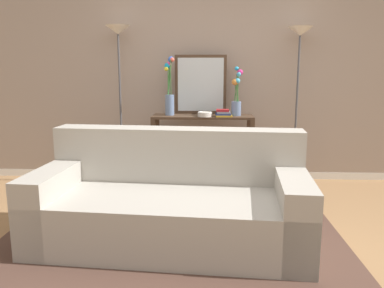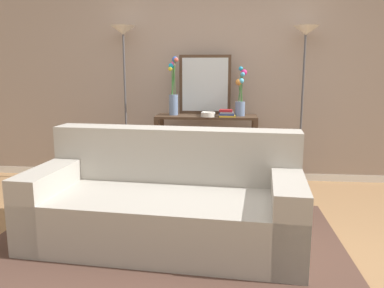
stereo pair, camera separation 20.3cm
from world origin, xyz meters
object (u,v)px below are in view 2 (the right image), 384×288
object	(u,v)px
console_table	(206,138)
vase_short_flowers	(240,97)
floor_lamp_left	(124,61)
vase_tall_flowers	(173,92)
fruit_bowl	(208,114)
book_stack	(227,114)
book_row_under_console	(176,180)
couch	(167,203)
wall_mirror	(205,85)
floor_lamp_right	(304,62)

from	to	relation	value
console_table	vase_short_flowers	bearing A→B (deg)	-1.43
floor_lamp_left	vase_tall_flowers	xyz separation A→B (m)	(0.60, -0.08, -0.36)
fruit_bowl	vase_short_flowers	bearing A→B (deg)	17.94
vase_short_flowers	book_stack	world-z (taller)	vase_short_flowers
vase_short_flowers	book_row_under_console	world-z (taller)	vase_short_flowers
console_table	book_row_under_console	bearing A→B (deg)	180.00
couch	wall_mirror	xyz separation A→B (m)	(0.19, 1.68, 0.89)
couch	floor_lamp_left	size ratio (longest dim) A/B	1.17
wall_mirror	fruit_bowl	bearing A→B (deg)	-79.29
wall_mirror	vase_tall_flowers	bearing A→B (deg)	-157.37
couch	console_table	distance (m)	1.55
console_table	couch	bearing A→B (deg)	-98.41
book_stack	book_row_under_console	bearing A→B (deg)	169.50
wall_mirror	vase_tall_flowers	distance (m)	0.40
couch	book_stack	xyz separation A→B (m)	(0.46, 1.40, 0.58)
floor_lamp_right	book_row_under_console	xyz separation A→B (m)	(-1.46, -0.09, -1.39)
vase_tall_flowers	book_row_under_console	world-z (taller)	vase_tall_flowers
wall_mirror	vase_short_flowers	size ratio (longest dim) A/B	1.24
floor_lamp_left	fruit_bowl	xyz separation A→B (m)	(1.01, -0.22, -0.59)
console_table	fruit_bowl	bearing A→B (deg)	-78.42
couch	console_table	bearing A→B (deg)	81.59
console_table	fruit_bowl	world-z (taller)	fruit_bowl
couch	vase_short_flowers	distance (m)	1.79
floor_lamp_left	vase_tall_flowers	bearing A→B (deg)	-7.42
couch	wall_mirror	world-z (taller)	wall_mirror
vase_short_flowers	book_row_under_console	size ratio (longest dim) A/B	2.31
console_table	book_stack	distance (m)	0.40
vase_short_flowers	vase_tall_flowers	bearing A→B (deg)	178.11
vase_tall_flowers	book_stack	distance (m)	0.67
floor_lamp_left	book_stack	xyz separation A→B (m)	(1.21, -0.20, -0.58)
wall_mirror	book_row_under_console	world-z (taller)	wall_mirror
console_table	vase_tall_flowers	bearing A→B (deg)	177.65
floor_lamp_right	vase_tall_flowers	xyz separation A→B (m)	(-1.48, -0.08, -0.34)
console_table	floor_lamp_left	distance (m)	1.33
vase_short_flowers	book_row_under_console	xyz separation A→B (m)	(-0.75, 0.01, -1.00)
fruit_bowl	book_stack	world-z (taller)	book_stack
couch	vase_tall_flowers	xyz separation A→B (m)	(-0.16, 1.53, 0.81)
floor_lamp_right	book_stack	bearing A→B (deg)	-166.67
wall_mirror	book_stack	world-z (taller)	wall_mirror
vase_short_flowers	fruit_bowl	distance (m)	0.42
floor_lamp_right	wall_mirror	world-z (taller)	floor_lamp_right
floor_lamp_right	wall_mirror	size ratio (longest dim) A/B	2.67
couch	vase_tall_flowers	world-z (taller)	vase_tall_flowers
couch	vase_tall_flowers	size ratio (longest dim) A/B	3.28
fruit_bowl	wall_mirror	bearing A→B (deg)	100.71
floor_lamp_left	wall_mirror	size ratio (longest dim) A/B	2.70
vase_tall_flowers	fruit_bowl	distance (m)	0.50
wall_mirror	book_stack	distance (m)	0.49
console_table	fruit_bowl	xyz separation A→B (m)	(0.03, -0.13, 0.30)
console_table	floor_lamp_left	world-z (taller)	floor_lamp_left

